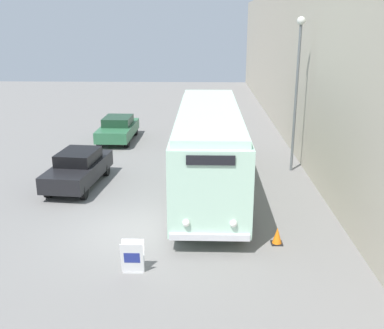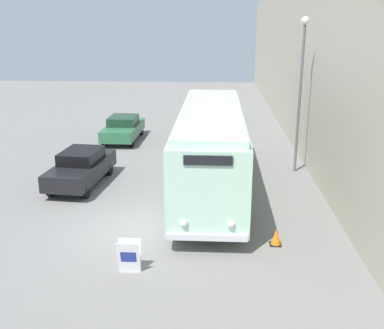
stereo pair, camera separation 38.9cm
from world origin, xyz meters
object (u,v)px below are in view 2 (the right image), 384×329
(sign_board, at_px, (129,257))
(parked_car_mid, at_px, (123,128))
(traffic_cone, at_px, (276,237))
(vintage_bus, at_px, (211,146))
(streetlamp, at_px, (301,75))
(parked_car_near, at_px, (81,167))

(sign_board, bearing_deg, parked_car_mid, 102.13)
(parked_car_mid, relative_size, traffic_cone, 7.90)
(vintage_bus, distance_m, streetlamp, 5.44)
(parked_car_near, height_order, traffic_cone, parked_car_near)
(sign_board, bearing_deg, vintage_bus, 71.67)
(streetlamp, xyz_separation_m, parked_car_near, (-9.40, -2.36, -3.65))
(parked_car_mid, distance_m, traffic_cone, 14.78)
(vintage_bus, xyz_separation_m, streetlamp, (3.91, 2.84, 2.51))
(traffic_cone, bearing_deg, streetlamp, 76.55)
(traffic_cone, bearing_deg, vintage_bus, 114.72)
(parked_car_near, bearing_deg, vintage_bus, 0.40)
(parked_car_mid, height_order, traffic_cone, parked_car_mid)
(vintage_bus, relative_size, parked_car_mid, 2.52)
(vintage_bus, bearing_deg, parked_car_near, 175.06)
(vintage_bus, xyz_separation_m, sign_board, (-2.13, -6.43, -1.47))
(streetlamp, distance_m, parked_car_mid, 11.24)
(vintage_bus, distance_m, parked_car_mid, 9.80)
(sign_board, xyz_separation_m, streetlamp, (6.04, 9.26, 3.98))
(sign_board, bearing_deg, streetlamp, 56.91)
(streetlamp, xyz_separation_m, traffic_cone, (-1.78, -7.45, -4.16))
(sign_board, relative_size, parked_car_near, 0.21)
(sign_board, bearing_deg, traffic_cone, 23.09)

